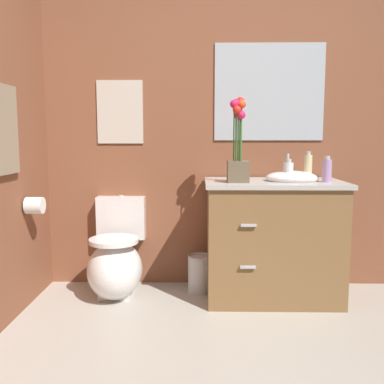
{
  "coord_description": "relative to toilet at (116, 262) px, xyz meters",
  "views": [
    {
      "loc": [
        -0.32,
        -1.58,
        1.12
      ],
      "look_at": [
        -0.37,
        1.31,
        0.76
      ],
      "focal_mm": 40.32,
      "sensor_mm": 36.0,
      "label": 1
    }
  ],
  "objects": [
    {
      "name": "flower_vase",
      "position": [
        0.84,
        -0.11,
        0.79
      ],
      "size": [
        0.14,
        0.14,
        0.56
      ],
      "color": "brown",
      "rests_on": "vanity_cabinet"
    },
    {
      "name": "hanging_towel",
      "position": [
        -0.54,
        -0.44,
        0.92
      ],
      "size": [
        0.03,
        0.28,
        0.52
      ],
      "primitive_type": "cube",
      "color": "gray"
    },
    {
      "name": "trash_bin",
      "position": [
        0.6,
        0.08,
        -0.11
      ],
      "size": [
        0.18,
        0.18,
        0.27
      ],
      "color": "#B7B7BC",
      "rests_on": "ground_plane"
    },
    {
      "name": "hand_wash_bottle",
      "position": [
        1.43,
        -0.1,
        0.66
      ],
      "size": [
        0.06,
        0.06,
        0.17
      ],
      "color": "#B28CBF",
      "rests_on": "vanity_cabinet"
    },
    {
      "name": "wall_poster",
      "position": [
        0.0,
        0.27,
        1.06
      ],
      "size": [
        0.34,
        0.01,
        0.46
      ],
      "primitive_type": "cube",
      "color": "beige"
    },
    {
      "name": "toilet_paper_roll",
      "position": [
        -0.49,
        -0.2,
        0.44
      ],
      "size": [
        0.11,
        0.11,
        0.11
      ],
      "primitive_type": "cylinder",
      "rotation": [
        0.0,
        1.57,
        0.0
      ],
      "color": "white"
    },
    {
      "name": "vanity_cabinet",
      "position": [
        1.1,
        -0.03,
        0.18
      ],
      "size": [
        0.94,
        0.56,
        1.01
      ],
      "color": "brown",
      "rests_on": "ground_plane"
    },
    {
      "name": "wall_back",
      "position": [
        1.11,
        0.3,
        1.01
      ],
      "size": [
        4.56,
        0.05,
        2.5
      ],
      "primitive_type": "cube",
      "color": "brown",
      "rests_on": "ground_plane"
    },
    {
      "name": "soap_bottle",
      "position": [
        1.19,
        -0.06,
        0.65
      ],
      "size": [
        0.07,
        0.07,
        0.15
      ],
      "color": "white",
      "rests_on": "vanity_cabinet"
    },
    {
      "name": "toilet",
      "position": [
        0.0,
        0.0,
        0.0
      ],
      "size": [
        0.38,
        0.59,
        0.69
      ],
      "color": "white",
      "rests_on": "ground_plane"
    },
    {
      "name": "lotion_bottle",
      "position": [
        1.34,
        0.03,
        0.67
      ],
      "size": [
        0.05,
        0.05,
        0.2
      ],
      "color": "beige",
      "rests_on": "vanity_cabinet"
    },
    {
      "name": "wall_mirror",
      "position": [
        1.1,
        0.27,
        1.21
      ],
      "size": [
        0.8,
        0.01,
        0.7
      ],
      "primitive_type": "cube",
      "color": "#B2BCC6"
    }
  ]
}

